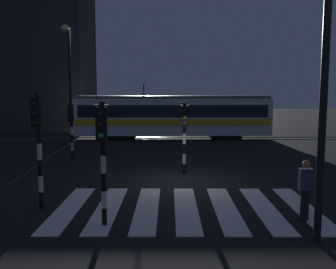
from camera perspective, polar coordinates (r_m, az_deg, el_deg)
ground_plane at (r=15.13m, az=1.93°, el=-7.18°), size 120.00×120.00×0.00m
rail_near at (r=27.78m, az=0.61°, el=-0.79°), size 80.00×0.12×0.03m
rail_far at (r=29.20m, az=0.54°, el=-0.42°), size 80.00×0.12×0.03m
crosswalk_zebra at (r=11.83m, az=2.77°, el=-11.11°), size 8.05×4.75×0.02m
traffic_light_kerb_mid_left at (r=9.96m, az=-9.94°, el=-1.56°), size 0.36×0.42×3.35m
traffic_light_corner_near_left at (r=11.95m, az=-19.18°, el=0.15°), size 0.36×0.42×3.55m
traffic_light_median_centre at (r=16.09m, az=2.52°, el=1.06°), size 0.36×0.42×3.11m
traffic_light_corner_far_left at (r=20.48m, az=-14.51°, el=1.90°), size 0.36×0.42×3.03m
street_lamp_trackside_left at (r=24.61m, az=-14.83°, el=9.12°), size 0.44×1.21×7.57m
street_lamp_near_kerb at (r=9.31m, az=23.58°, el=14.75°), size 0.44×1.21×8.03m
tram at (r=28.32m, az=0.71°, el=2.87°), size 14.64×2.58×4.15m
pedestrian_waiting_at_kerb at (r=11.23m, az=20.13°, el=-7.90°), size 0.36×0.24×1.71m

